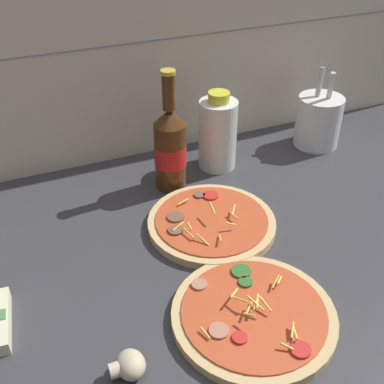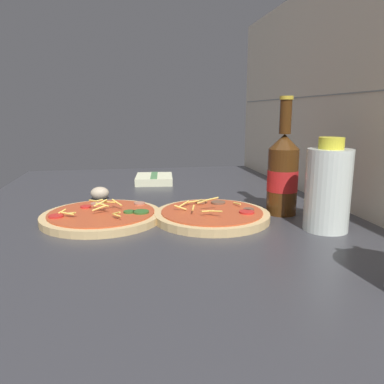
{
  "view_description": "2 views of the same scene",
  "coord_description": "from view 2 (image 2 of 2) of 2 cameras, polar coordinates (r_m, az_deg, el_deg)",
  "views": [
    {
      "loc": [
        -32.81,
        -55.51,
        62.54
      ],
      "look_at": [
        -3.51,
        13.47,
        10.76
      ],
      "focal_mm": 45.0,
      "sensor_mm": 36.0,
      "label": 1
    },
    {
      "loc": [
        77.51,
        -6.28,
        25.71
      ],
      "look_at": [
        -2.62,
        7.84,
        8.32
      ],
      "focal_mm": 35.0,
      "sensor_mm": 36.0,
      "label": 2
    }
  ],
  "objects": [
    {
      "name": "tile_backsplash",
      "position": [
        0.93,
        24.45,
        13.65
      ],
      "size": [
        160.0,
        1.13,
        60.0
      ],
      "color": "beige",
      "rests_on": "ground"
    },
    {
      "name": "dish_towel",
      "position": [
        1.26,
        -5.78,
        1.98
      ],
      "size": [
        16.07,
        13.42,
        2.56
      ],
      "color": "beige",
      "rests_on": "counter_slab"
    },
    {
      "name": "pizza_near",
      "position": [
        0.84,
        -13.54,
        -3.57
      ],
      "size": [
        26.14,
        26.14,
        4.56
      ],
      "color": "tan",
      "rests_on": "counter_slab"
    },
    {
      "name": "counter_slab",
      "position": [
        0.82,
        -5.14,
        -5.45
      ],
      "size": [
        160.0,
        90.0,
        2.5
      ],
      "color": "#38383D",
      "rests_on": "ground"
    },
    {
      "name": "beer_bottle",
      "position": [
        0.88,
        13.66,
        2.84
      ],
      "size": [
        6.98,
        6.98,
        26.71
      ],
      "color": "#47280F",
      "rests_on": "counter_slab"
    },
    {
      "name": "mushroom_left",
      "position": [
        1.05,
        -13.87,
        -0.14
      ],
      "size": [
        5.17,
        4.92,
        3.45
      ],
      "color": "beige",
      "rests_on": "counter_slab"
    },
    {
      "name": "pizza_far",
      "position": [
        0.83,
        3.06,
        -3.55
      ],
      "size": [
        25.31,
        25.31,
        5.16
      ],
      "color": "tan",
      "rests_on": "counter_slab"
    },
    {
      "name": "oil_bottle",
      "position": [
        0.78,
        20.0,
        0.52
      ],
      "size": [
        8.78,
        8.78,
        18.5
      ],
      "color": "silver",
      "rests_on": "counter_slab"
    }
  ]
}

